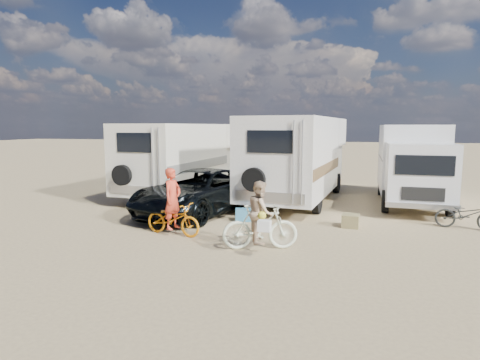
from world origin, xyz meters
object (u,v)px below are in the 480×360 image
(rider_woman, at_px, (260,219))
(cooler, at_px, (243,215))
(bike_man, at_px, (173,219))
(rider_man, at_px, (173,205))
(box_truck, at_px, (413,165))
(bike_woman, at_px, (260,227))
(rv_left, at_px, (188,158))
(dark_suv, at_px, (199,192))
(crate, at_px, (350,221))
(bike_parked, at_px, (466,215))
(rv_main, at_px, (299,159))

(rider_woman, xyz_separation_m, cooler, (-1.18, 2.75, -0.56))
(bike_man, bearing_deg, rider_man, -168.45)
(box_truck, distance_m, bike_woman, 8.38)
(rv_left, bearing_deg, bike_woman, -52.86)
(bike_man, bearing_deg, dark_suv, 17.88)
(bike_woman, height_order, rider_man, rider_man)
(bike_woman, distance_m, crate, 3.55)
(rider_man, xyz_separation_m, rider_woman, (2.61, -0.63, -0.09))
(rider_man, bearing_deg, bike_parked, -58.47)
(box_truck, bearing_deg, rider_man, -135.63)
(bike_woman, bearing_deg, dark_suv, 21.39)
(rider_man, relative_size, bike_parked, 1.01)
(bike_parked, relative_size, cooler, 3.40)
(bike_parked, height_order, crate, bike_parked)
(box_truck, relative_size, dark_suv, 1.12)
(box_truck, xyz_separation_m, bike_parked, (1.06, -3.60, -1.08))
(bike_man, relative_size, rider_man, 1.03)
(rv_main, height_order, cooler, rv_main)
(box_truck, bearing_deg, rider_woman, -119.96)
(rv_left, relative_size, rider_man, 5.01)
(bike_parked, bearing_deg, rv_main, 66.20)
(bike_woman, distance_m, rider_man, 2.70)
(rv_main, height_order, rider_woman, rv_main)
(bike_parked, bearing_deg, crate, 110.88)
(bike_parked, relative_size, crate, 3.41)
(bike_man, relative_size, cooler, 3.54)
(rider_man, xyz_separation_m, bike_parked, (7.97, 2.90, -0.41))
(rv_left, xyz_separation_m, rider_woman, (5.08, -7.49, -0.79))
(bike_woman, bearing_deg, rider_woman, 70.76)
(rider_man, bearing_deg, cooler, -22.50)
(box_truck, xyz_separation_m, cooler, (-5.48, -4.38, -1.32))
(dark_suv, bearing_deg, box_truck, 42.08)
(bike_parked, xyz_separation_m, cooler, (-6.54, -0.78, -0.24))
(dark_suv, height_order, crate, dark_suv)
(rider_man, relative_size, crate, 3.45)
(cooler, relative_size, crate, 1.00)
(bike_parked, bearing_deg, bike_man, 118.83)
(rider_man, relative_size, cooler, 3.44)
(bike_man, relative_size, bike_woman, 0.94)
(rv_left, bearing_deg, box_truck, 0.77)
(dark_suv, relative_size, cooler, 11.16)
(rv_main, distance_m, rv_left, 5.09)
(rider_man, bearing_deg, box_truck, -35.21)
(box_truck, bearing_deg, crate, -115.90)
(rv_left, xyz_separation_m, bike_woman, (5.08, -7.49, -0.99))
(bike_woman, xyz_separation_m, bike_parked, (5.36, 3.52, -0.12))
(box_truck, height_order, dark_suv, box_truck)
(crate, bearing_deg, rider_woman, -126.66)
(rv_main, relative_size, bike_parked, 4.76)
(dark_suv, xyz_separation_m, cooler, (1.74, -0.66, -0.56))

